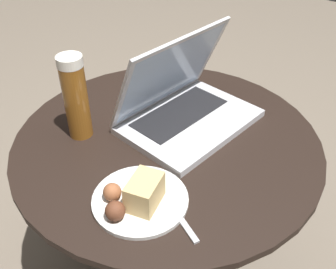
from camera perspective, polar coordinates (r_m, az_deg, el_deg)
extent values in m
cylinder|color=black|center=(1.39, -0.11, -18.87)|extent=(0.44, 0.44, 0.01)
cylinder|color=black|center=(1.17, -0.13, -11.48)|extent=(0.08, 0.08, 0.53)
cylinder|color=black|center=(0.98, -0.15, -0.93)|extent=(0.76, 0.76, 0.02)
cube|color=silver|center=(1.02, 3.21, 1.89)|extent=(0.36, 0.28, 0.02)
cube|color=black|center=(1.03, 1.74, 3.16)|extent=(0.27, 0.15, 0.00)
cube|color=silver|center=(1.00, 0.32, 9.06)|extent=(0.34, 0.14, 0.22)
cube|color=silver|center=(0.99, 0.44, 8.94)|extent=(0.32, 0.13, 0.20)
cylinder|color=brown|center=(0.96, -13.16, 4.64)|extent=(0.06, 0.06, 0.19)
cylinder|color=white|center=(0.91, -14.11, 10.29)|extent=(0.06, 0.06, 0.02)
cylinder|color=silver|center=(0.82, -4.05, -9.43)|extent=(0.20, 0.20, 0.01)
cube|color=#DBB775|center=(0.78, -3.41, -8.34)|extent=(0.09, 0.07, 0.06)
sphere|color=#9E5B38|center=(0.81, -8.10, -8.28)|extent=(0.04, 0.04, 0.04)
sphere|color=brown|center=(0.77, -7.68, -10.94)|extent=(0.04, 0.04, 0.04)
cube|color=#B2B2B7|center=(0.78, 2.04, -12.44)|extent=(0.06, 0.11, 0.00)
cube|color=#B2B2B7|center=(0.83, -0.71, -8.59)|extent=(0.04, 0.05, 0.00)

